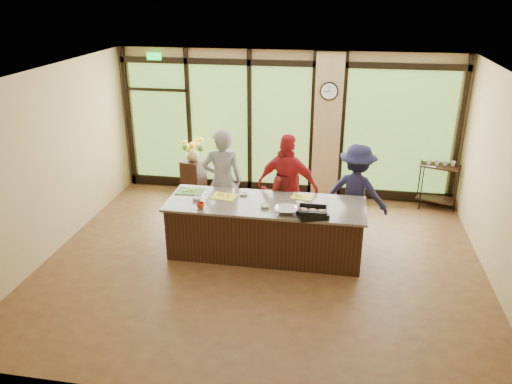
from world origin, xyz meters
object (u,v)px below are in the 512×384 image
at_px(cook_left, 223,181).
at_px(cook_right, 356,193).
at_px(bar_cart, 438,180).
at_px(roasting_pan, 312,215).
at_px(flower_stand, 194,179).
at_px(island_base, 265,230).

height_order(cook_left, cook_right, cook_left).
bearing_deg(cook_left, cook_right, 167.89).
height_order(cook_right, bar_cart, cook_right).
relative_size(cook_right, bar_cart, 1.74).
bearing_deg(roasting_pan, flower_stand, 115.95).
relative_size(roasting_pan, bar_cart, 0.44).
xyz_separation_m(cook_left, flower_stand, (-0.96, 1.37, -0.55)).
bearing_deg(island_base, flower_stand, 131.31).
height_order(roasting_pan, flower_stand, roasting_pan).
distance_m(flower_stand, bar_cart, 4.95).
bearing_deg(roasting_pan, cook_left, 125.48).
xyz_separation_m(cook_right, roasting_pan, (-0.67, -1.22, 0.10)).
distance_m(cook_right, flower_stand, 3.55).
height_order(cook_right, roasting_pan, cook_right).
bearing_deg(island_base, cook_right, 29.67).
distance_m(cook_left, roasting_pan, 2.00).
distance_m(cook_left, cook_right, 2.33).
distance_m(cook_left, bar_cart, 4.35).
bearing_deg(bar_cart, cook_left, -137.11).
distance_m(cook_right, bar_cart, 2.33).
height_order(cook_left, flower_stand, cook_left).
bearing_deg(cook_left, flower_stand, -69.62).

